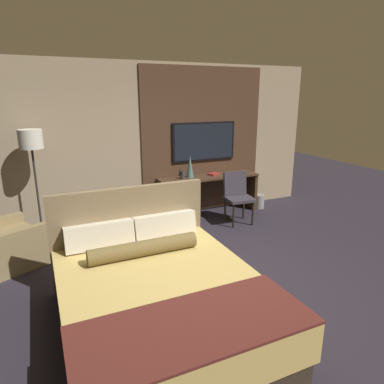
{
  "coord_description": "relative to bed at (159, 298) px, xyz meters",
  "views": [
    {
      "loc": [
        -1.6,
        -3.33,
        2.24
      ],
      "look_at": [
        0.33,
        0.88,
        0.92
      ],
      "focal_mm": 32.0,
      "sensor_mm": 36.0,
      "label": 1
    }
  ],
  "objects": [
    {
      "name": "vase_short",
      "position": [
        1.46,
        2.83,
        0.49
      ],
      "size": [
        0.08,
        0.08,
        0.15
      ],
      "color": "#333338",
      "rests_on": "desk"
    },
    {
      "name": "ground_plane",
      "position": [
        0.67,
        0.53,
        -0.33
      ],
      "size": [
        16.0,
        16.0,
        0.0
      ],
      "primitive_type": "plane",
      "color": "#28232D"
    },
    {
      "name": "vase_tall",
      "position": [
        1.63,
        2.89,
        0.63
      ],
      "size": [
        0.13,
        0.13,
        0.42
      ],
      "color": "#4C706B",
      "rests_on": "desk"
    },
    {
      "name": "waste_bin",
      "position": [
        3.1,
        2.71,
        -0.19
      ],
      "size": [
        0.22,
        0.22,
        0.28
      ],
      "color": "gray",
      "rests_on": "ground_plane"
    },
    {
      "name": "wall_back_tv_panel",
      "position": [
        0.86,
        3.13,
        1.07
      ],
      "size": [
        7.2,
        0.09,
        2.8
      ],
      "color": "tan",
      "rests_on": "ground_plane"
    },
    {
      "name": "desk_chair",
      "position": [
        2.27,
        2.24,
        0.21
      ],
      "size": [
        0.51,
        0.51,
        0.91
      ],
      "rotation": [
        0.0,
        0.0,
        -0.1
      ],
      "color": "#38333D",
      "rests_on": "ground_plane"
    },
    {
      "name": "book",
      "position": [
        2.14,
        2.89,
        0.44
      ],
      "size": [
        0.26,
        0.22,
        0.03
      ],
      "color": "maroon",
      "rests_on": "desk"
    },
    {
      "name": "desk",
      "position": [
        2.0,
        2.86,
        0.18
      ],
      "size": [
        1.95,
        0.49,
        0.75
      ],
      "color": "#422D1E",
      "rests_on": "ground_plane"
    },
    {
      "name": "tv",
      "position": [
        2.0,
        3.05,
        1.05
      ],
      "size": [
        1.3,
        0.04,
        0.73
      ],
      "color": "black"
    },
    {
      "name": "armchair_by_window",
      "position": [
        -1.44,
        2.08,
        -0.05
      ],
      "size": [
        1.0,
        1.02,
        0.82
      ],
      "rotation": [
        0.0,
        0.0,
        2.03
      ],
      "color": "olive",
      "rests_on": "ground_plane"
    },
    {
      "name": "floor_lamp",
      "position": [
        -0.99,
        2.72,
        1.15
      ],
      "size": [
        0.34,
        0.34,
        1.76
      ],
      "color": "#282623",
      "rests_on": "ground_plane"
    },
    {
      "name": "bed",
      "position": [
        0.0,
        0.0,
        0.0
      ],
      "size": [
        1.85,
        2.27,
        1.2
      ],
      "color": "#33281E",
      "rests_on": "ground_plane"
    }
  ]
}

